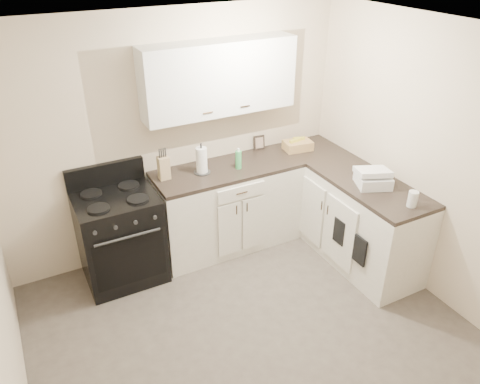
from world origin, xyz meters
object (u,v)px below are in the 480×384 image
knife_block (164,168)px  paper_towel (202,160)px  wicker_basket (298,145)px  countertop_grill (373,180)px  stove (121,238)px

knife_block → paper_towel: bearing=-8.6°
knife_block → wicker_basket: bearing=-1.4°
countertop_grill → knife_block: bearing=171.3°
stove → paper_towel: bearing=2.7°
stove → countertop_grill: bearing=-23.2°
paper_towel → wicker_basket: (1.17, 0.03, -0.08)m
knife_block → countertop_grill: 2.02m
stove → knife_block: bearing=10.2°
stove → countertop_grill: (2.25, -0.96, 0.54)m
stove → paper_towel: paper_towel is taller
knife_block → countertop_grill: bearing=-32.3°
knife_block → paper_towel: paper_towel is taller
wicker_basket → stove: bearing=-178.0°
stove → wicker_basket: size_ratio=3.02×
paper_towel → wicker_basket: size_ratio=0.89×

